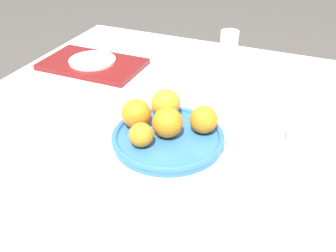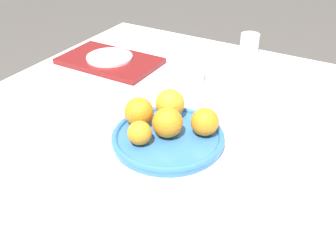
% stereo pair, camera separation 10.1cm
% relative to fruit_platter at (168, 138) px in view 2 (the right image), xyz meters
% --- Properties ---
extents(ground_plane, '(12.00, 12.00, 0.00)m').
position_rel_fruit_platter_xyz_m(ground_plane, '(-0.08, 0.26, -0.76)').
color(ground_plane, '#4C4742').
extents(table, '(1.19, 0.96, 0.74)m').
position_rel_fruit_platter_xyz_m(table, '(-0.08, 0.26, -0.39)').
color(table, white).
rests_on(table, ground_plane).
extents(fruit_platter, '(0.30, 0.30, 0.03)m').
position_rel_fruit_platter_xyz_m(fruit_platter, '(0.00, 0.00, 0.00)').
color(fruit_platter, '#336BAD').
rests_on(fruit_platter, table).
extents(orange_0, '(0.08, 0.08, 0.08)m').
position_rel_fruit_platter_xyz_m(orange_0, '(-0.10, 0.01, 0.04)').
color(orange_0, orange).
rests_on(orange_0, fruit_platter).
extents(orange_1, '(0.07, 0.07, 0.07)m').
position_rel_fruit_platter_xyz_m(orange_1, '(0.08, 0.06, 0.04)').
color(orange_1, orange).
rests_on(orange_1, fruit_platter).
extents(orange_2, '(0.08, 0.08, 0.08)m').
position_rel_fruit_platter_xyz_m(orange_2, '(-0.00, 0.00, 0.04)').
color(orange_2, orange).
rests_on(orange_2, fruit_platter).
extents(orange_3, '(0.08, 0.08, 0.08)m').
position_rel_fruit_platter_xyz_m(orange_3, '(-0.04, 0.09, 0.05)').
color(orange_3, orange).
rests_on(orange_3, fruit_platter).
extents(orange_4, '(0.06, 0.06, 0.06)m').
position_rel_fruit_platter_xyz_m(orange_4, '(-0.05, -0.06, 0.04)').
color(orange_4, orange).
rests_on(orange_4, fruit_platter).
extents(water_glass, '(0.07, 0.07, 0.10)m').
position_rel_fruit_platter_xyz_m(water_glass, '(0.32, 0.10, 0.04)').
color(water_glass, silver).
rests_on(water_glass, table).
extents(serving_tray, '(0.36, 0.22, 0.02)m').
position_rel_fruit_platter_xyz_m(serving_tray, '(-0.44, 0.33, -0.00)').
color(serving_tray, maroon).
rests_on(serving_tray, table).
extents(side_plate, '(0.17, 0.17, 0.01)m').
position_rel_fruit_platter_xyz_m(side_plate, '(-0.44, 0.33, 0.01)').
color(side_plate, silver).
rests_on(side_plate, serving_tray).
extents(cup_0, '(0.08, 0.08, 0.06)m').
position_rel_fruit_platter_xyz_m(cup_0, '(0.01, 0.47, 0.02)').
color(cup_0, white).
rests_on(cup_0, table).
extents(cup_1, '(0.08, 0.08, 0.06)m').
position_rel_fruit_platter_xyz_m(cup_1, '(0.22, 0.25, 0.02)').
color(cup_1, white).
rests_on(cup_1, table).
extents(cup_2, '(0.07, 0.07, 0.08)m').
position_rel_fruit_platter_xyz_m(cup_2, '(-0.03, 0.67, 0.03)').
color(cup_2, white).
rests_on(cup_2, table).
extents(cup_3, '(0.08, 0.08, 0.08)m').
position_rel_fruit_platter_xyz_m(cup_3, '(-0.10, 0.34, 0.03)').
color(cup_3, white).
rests_on(cup_3, table).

